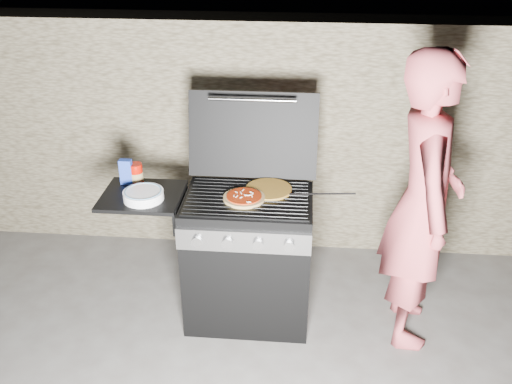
# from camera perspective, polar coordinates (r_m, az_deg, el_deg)

# --- Properties ---
(ground) EXTENTS (50.00, 50.00, 0.00)m
(ground) POSITION_cam_1_polar(r_m,az_deg,el_deg) (4.04, -0.72, -11.96)
(ground) COLOR #45413C
(stone_wall) EXTENTS (8.00, 0.35, 1.80)m
(stone_wall) POSITION_cam_1_polar(r_m,az_deg,el_deg) (4.47, 0.55, 5.75)
(stone_wall) COLOR #7B7057
(stone_wall) RESTS_ON ground
(gas_grill) EXTENTS (1.34, 0.79, 0.91)m
(gas_grill) POSITION_cam_1_polar(r_m,az_deg,el_deg) (3.79, -4.55, -6.43)
(gas_grill) COLOR black
(gas_grill) RESTS_ON ground
(pizza_topped) EXTENTS (0.34, 0.34, 0.03)m
(pizza_topped) POSITION_cam_1_polar(r_m,az_deg,el_deg) (3.50, -1.20, -0.51)
(pizza_topped) COLOR tan
(pizza_topped) RESTS_ON gas_grill
(pizza_plain) EXTENTS (0.38, 0.38, 0.02)m
(pizza_plain) POSITION_cam_1_polar(r_m,az_deg,el_deg) (3.60, 1.27, 0.28)
(pizza_plain) COLOR gold
(pizza_plain) RESTS_ON gas_grill
(sauce_jar) EXTENTS (0.10, 0.10, 0.13)m
(sauce_jar) POSITION_cam_1_polar(r_m,az_deg,el_deg) (3.77, -11.90, 1.84)
(sauce_jar) COLOR #A80D02
(sauce_jar) RESTS_ON gas_grill
(blue_carton) EXTENTS (0.08, 0.05, 0.17)m
(blue_carton) POSITION_cam_1_polar(r_m,az_deg,el_deg) (3.76, -12.85, 1.97)
(blue_carton) COLOR #1F3BA7
(blue_carton) RESTS_ON gas_grill
(plate_stack) EXTENTS (0.31, 0.31, 0.06)m
(plate_stack) POSITION_cam_1_polar(r_m,az_deg,el_deg) (3.57, -11.19, -0.32)
(plate_stack) COLOR white
(plate_stack) RESTS_ON gas_grill
(person) EXTENTS (0.47, 0.70, 1.87)m
(person) POSITION_cam_1_polar(r_m,az_deg,el_deg) (3.54, 16.35, -1.13)
(person) COLOR #B8474D
(person) RESTS_ON ground
(tongs) EXTENTS (0.41, 0.11, 0.09)m
(tongs) POSITION_cam_1_polar(r_m,az_deg,el_deg) (3.49, 6.50, -0.21)
(tongs) COLOR black
(tongs) RESTS_ON gas_grill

